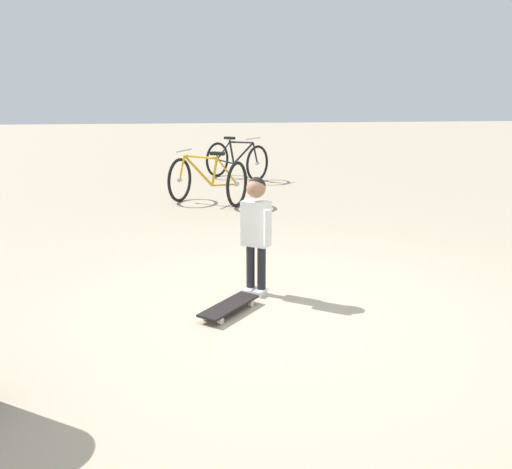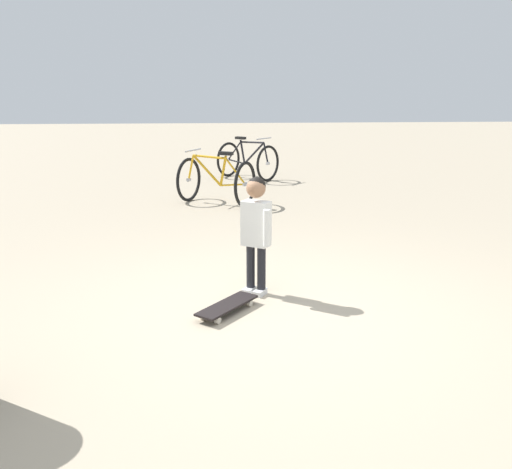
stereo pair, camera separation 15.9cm
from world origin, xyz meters
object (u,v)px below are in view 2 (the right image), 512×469
object	(u,v)px
bicycle_mid	(216,180)
bicycle_far	(248,160)
child_person	(256,223)
skateboard	(227,306)

from	to	relation	value
bicycle_mid	bicycle_far	xyz separation A→B (m)	(2.44, -0.66, 0.00)
child_person	bicycle_mid	xyz separation A→B (m)	(3.98, 0.32, -0.28)
skateboard	child_person	bearing A→B (deg)	-32.38
child_person	skateboard	distance (m)	0.78
child_person	bicycle_far	world-z (taller)	child_person
child_person	bicycle_mid	size ratio (longest dim) A/B	0.83
child_person	skateboard	bearing A→B (deg)	147.62
child_person	bicycle_mid	world-z (taller)	child_person
child_person	bicycle_mid	bearing A→B (deg)	4.60
skateboard	bicycle_far	distance (m)	6.89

